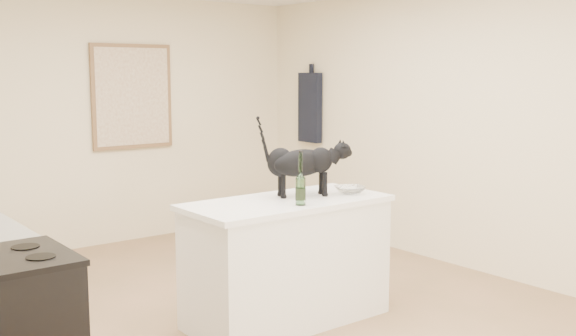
{
  "coord_description": "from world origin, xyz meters",
  "views": [
    {
      "loc": [
        -2.82,
        -3.95,
        1.8
      ],
      "look_at": [
        0.15,
        -0.15,
        1.12
      ],
      "focal_mm": 42.13,
      "sensor_mm": 36.0,
      "label": 1
    }
  ],
  "objects": [
    {
      "name": "glass_bowl",
      "position": [
        0.63,
        -0.3,
        0.93
      ],
      "size": [
        0.3,
        0.3,
        0.06
      ],
      "primitive_type": "imported",
      "rotation": [
        0.0,
        0.0,
        -0.42
      ],
      "color": "silver",
      "rests_on": "island_top"
    },
    {
      "name": "wall_back",
      "position": [
        0.0,
        2.75,
        1.3
      ],
      "size": [
        4.5,
        0.0,
        4.5
      ],
      "primitive_type": "plane",
      "rotation": [
        1.57,
        0.0,
        0.0
      ],
      "color": "beige",
      "rests_on": "ground"
    },
    {
      "name": "island_base",
      "position": [
        0.1,
        -0.2,
        0.43
      ],
      "size": [
        1.44,
        0.67,
        0.86
      ],
      "primitive_type": "cube",
      "color": "white",
      "rests_on": "floor"
    },
    {
      "name": "island_top",
      "position": [
        0.1,
        -0.2,
        0.88
      ],
      "size": [
        1.5,
        0.7,
        0.04
      ],
      "primitive_type": "cube",
      "color": "white",
      "rests_on": "island_base"
    },
    {
      "name": "wine_bottle",
      "position": [
        0.06,
        -0.41,
        1.06
      ],
      "size": [
        0.08,
        0.08,
        0.33
      ],
      "primitive_type": "cylinder",
      "rotation": [
        0.0,
        0.0,
        -0.16
      ],
      "color": "#265D25",
      "rests_on": "island_top"
    },
    {
      "name": "artwork_frame",
      "position": [
        0.3,
        2.72,
        1.55
      ],
      "size": [
        0.9,
        0.03,
        1.1
      ],
      "primitive_type": "cube",
      "color": "brown",
      "rests_on": "wall_back"
    },
    {
      "name": "floor",
      "position": [
        0.0,
        0.0,
        0.0
      ],
      "size": [
        5.5,
        5.5,
        0.0
      ],
      "primitive_type": "plane",
      "color": "#9B7152",
      "rests_on": "ground"
    },
    {
      "name": "black_cat",
      "position": [
        0.27,
        -0.15,
        1.12
      ],
      "size": [
        0.66,
        0.42,
        0.44
      ],
      "primitive_type": null,
      "rotation": [
        0.0,
        0.0,
        -0.4
      ],
      "color": "black",
      "rests_on": "island_top"
    },
    {
      "name": "hanging_garment",
      "position": [
        2.19,
        2.05,
        1.4
      ],
      "size": [
        0.08,
        0.34,
        0.8
      ],
      "primitive_type": "cube",
      "color": "black",
      "rests_on": "wall_right"
    },
    {
      "name": "wall_right",
      "position": [
        2.25,
        0.0,
        1.3
      ],
      "size": [
        0.0,
        5.5,
        5.5
      ],
      "primitive_type": "plane",
      "rotation": [
        1.57,
        0.0,
        -1.57
      ],
      "color": "beige",
      "rests_on": "ground"
    },
    {
      "name": "artwork_canvas",
      "position": [
        0.3,
        2.7,
        1.55
      ],
      "size": [
        0.82,
        0.0,
        1.02
      ],
      "primitive_type": "cube",
      "color": "beige",
      "rests_on": "wall_back"
    }
  ]
}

